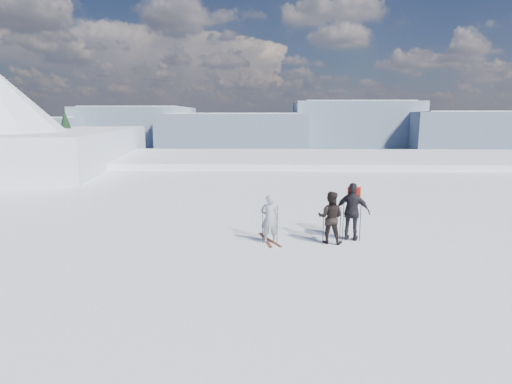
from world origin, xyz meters
TOP-DOWN VIEW (x-y plane):
  - lake_basin at (0.00, 30.00)m, footprint 820.00×820.00m
  - far_mountain_range at (29.60, 454.78)m, footprint 770.00×110.00m
  - near_ridge at (-26.56, 29.34)m, footprint 31.37×35.68m
  - skier_grey at (-1.80, 3.52)m, footprint 0.63×0.44m
  - skier_dark at (0.22, 3.53)m, footprint 1.00×0.87m
  - skier_pack at (1.02, 3.88)m, footprint 1.26×0.85m
  - backpack at (1.10, 4.12)m, footprint 0.48×0.37m
  - ski_poles at (-0.18, 3.53)m, footprint 3.33×0.40m
  - skis_loose at (-1.86, 3.75)m, footprint 0.84×1.68m

SIDE VIEW (x-z plane):
  - far_mountain_range at x=29.60m, z-range -33.69..19.31m
  - lake_basin at x=0.00m, z-range -42.31..29.31m
  - near_ridge at x=-26.56m, z-range -16.29..9.33m
  - skis_loose at x=-1.86m, z-range 0.00..0.03m
  - ski_poles at x=-0.18m, z-range -0.04..1.32m
  - skier_grey at x=-1.80m, z-range 0.00..1.65m
  - skier_dark at x=0.22m, z-range 0.00..1.76m
  - skier_pack at x=1.02m, z-range 0.00..1.99m
  - backpack at x=1.10m, z-range 1.99..2.56m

